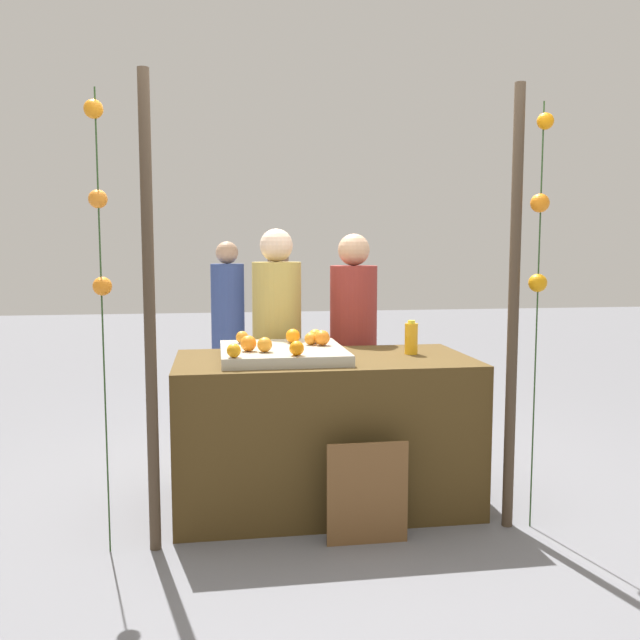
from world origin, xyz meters
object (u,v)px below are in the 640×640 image
object	(u,v)px
stall_counter	(324,431)
vendor_left	(277,359)
juice_bottle	(411,338)
chalkboard_sign	(367,494)
vendor_right	(353,359)
orange_1	(323,338)
orange_0	(315,336)

from	to	relation	value
stall_counter	vendor_left	xyz separation A→B (m)	(-0.21, 0.66, 0.32)
juice_bottle	chalkboard_sign	bearing A→B (deg)	-122.97
vendor_right	orange_1	bearing A→B (deg)	-116.88
juice_bottle	vendor_left	world-z (taller)	vendor_left
orange_1	vendor_left	distance (m)	0.66
juice_bottle	chalkboard_sign	xyz separation A→B (m)	(-0.40, -0.62, -0.70)
chalkboard_sign	vendor_right	distance (m)	1.34
stall_counter	chalkboard_sign	bearing A→B (deg)	-77.29
orange_0	vendor_left	bearing A→B (deg)	111.16
stall_counter	vendor_right	xyz separation A→B (m)	(0.31, 0.67, 0.31)
chalkboard_sign	vendor_right	world-z (taller)	vendor_right
orange_0	vendor_left	world-z (taller)	vendor_left
vendor_right	vendor_left	bearing A→B (deg)	-178.49
stall_counter	vendor_right	world-z (taller)	vendor_right
vendor_right	chalkboard_sign	bearing A→B (deg)	-98.25
chalkboard_sign	vendor_left	bearing A→B (deg)	105.43
chalkboard_sign	vendor_left	xyz separation A→B (m)	(-0.34, 1.23, 0.49)
vendor_right	orange_0	bearing A→B (deg)	-124.06
stall_counter	vendor_left	bearing A→B (deg)	107.74
orange_0	vendor_right	distance (m)	0.64
stall_counter	vendor_right	size ratio (longest dim) A/B	1.06
stall_counter	orange_0	distance (m)	0.56
vendor_left	vendor_right	distance (m)	0.52
orange_0	vendor_right	bearing A→B (deg)	55.94
orange_1	vendor_right	bearing A→B (deg)	63.12
orange_0	vendor_left	size ratio (longest dim) A/B	0.05
juice_bottle	orange_0	bearing A→B (deg)	166.56
stall_counter	orange_1	distance (m)	0.54
orange_1	vendor_right	size ratio (longest dim) A/B	0.06
stall_counter	orange_0	bearing A→B (deg)	97.92
orange_0	juice_bottle	bearing A→B (deg)	-13.44
orange_0	orange_1	size ratio (longest dim) A/B	0.92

